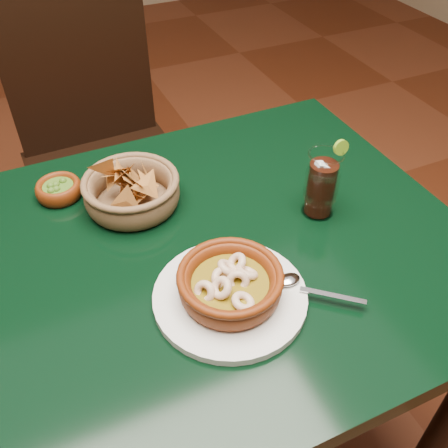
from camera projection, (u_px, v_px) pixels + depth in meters
name	position (u px, v px, depth m)	size (l,w,h in m)	color
dining_table	(153.00, 300.00, 0.95)	(1.20, 0.80, 0.75)	black
dining_chair	(102.00, 151.00, 1.53)	(0.47, 0.47, 0.98)	black
shrimp_plate	(230.00, 287.00, 0.81)	(0.32, 0.25, 0.08)	silver
chip_basket	(132.00, 191.00, 0.99)	(0.22, 0.22, 0.14)	brown
guacamole_ramekin	(59.00, 190.00, 1.02)	(0.11, 0.11, 0.04)	#541D07
cola_drink	(321.00, 184.00, 0.95)	(0.14, 0.14, 0.16)	white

